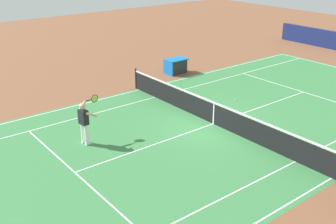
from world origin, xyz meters
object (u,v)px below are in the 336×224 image
object	(u,v)px
tennis_net	(214,113)
tennis_player_near	(84,121)
equipment_cart_tarped	(176,66)
tennis_ball	(236,99)

from	to	relation	value
tennis_net	tennis_player_near	xyz separation A→B (m)	(5.09, -1.69, 0.44)
tennis_net	equipment_cart_tarped	world-z (taller)	tennis_net
tennis_net	tennis_player_near	size ratio (longest dim) A/B	6.89
tennis_net	tennis_ball	size ratio (longest dim) A/B	177.27
tennis_net	tennis_player_near	bearing A→B (deg)	-18.38
tennis_net	tennis_ball	distance (m)	3.19
tennis_ball	equipment_cart_tarped	world-z (taller)	equipment_cart_tarped
tennis_player_near	tennis_ball	size ratio (longest dim) A/B	25.71
tennis_ball	equipment_cart_tarped	distance (m)	5.31
tennis_player_near	equipment_cart_tarped	world-z (taller)	tennis_player_near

